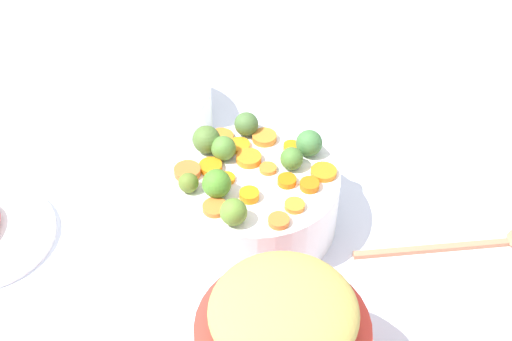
# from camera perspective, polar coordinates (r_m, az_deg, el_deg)

# --- Properties ---
(tabletop) EXTENTS (2.40, 2.40, 0.02)m
(tabletop) POSITION_cam_1_polar(r_m,az_deg,el_deg) (1.04, 0.88, -6.60)
(tabletop) COLOR silver
(tabletop) RESTS_ON ground
(serving_bowl_carrots) EXTENTS (0.25, 0.25, 0.10)m
(serving_bowl_carrots) POSITION_cam_1_polar(r_m,az_deg,el_deg) (1.03, -0.00, -2.43)
(serving_bowl_carrots) COLOR white
(serving_bowl_carrots) RESTS_ON tabletop
(stuffing_mound) EXTENTS (0.17, 0.17, 0.05)m
(stuffing_mound) POSITION_cam_1_polar(r_m,az_deg,el_deg) (0.76, 2.32, -11.65)
(stuffing_mound) COLOR tan
(stuffing_mound) RESTS_ON metal_pot
(carrot_slice_0) EXTENTS (0.04, 0.04, 0.01)m
(carrot_slice_0) POSITION_cam_1_polar(r_m,az_deg,el_deg) (0.92, 1.91, -4.23)
(carrot_slice_0) COLOR orange
(carrot_slice_0) RESTS_ON serving_bowl_carrots
(carrot_slice_1) EXTENTS (0.04, 0.04, 0.01)m
(carrot_slice_1) POSITION_cam_1_polar(r_m,az_deg,el_deg) (0.98, 4.50, -1.22)
(carrot_slice_1) COLOR orange
(carrot_slice_1) RESTS_ON serving_bowl_carrots
(carrot_slice_2) EXTENTS (0.05, 0.05, 0.01)m
(carrot_slice_2) POSITION_cam_1_polar(r_m,az_deg,el_deg) (0.94, -3.45, -3.12)
(carrot_slice_2) COLOR orange
(carrot_slice_2) RESTS_ON serving_bowl_carrots
(carrot_slice_3) EXTENTS (0.04, 0.04, 0.01)m
(carrot_slice_3) POSITION_cam_1_polar(r_m,az_deg,el_deg) (1.04, -1.43, 2.12)
(carrot_slice_3) COLOR orange
(carrot_slice_3) RESTS_ON serving_bowl_carrots
(carrot_slice_4) EXTENTS (0.03, 0.03, 0.01)m
(carrot_slice_4) POSITION_cam_1_polar(r_m,az_deg,el_deg) (1.00, 1.01, 0.15)
(carrot_slice_4) COLOR orange
(carrot_slice_4) RESTS_ON serving_bowl_carrots
(carrot_slice_5) EXTENTS (0.04, 0.04, 0.01)m
(carrot_slice_5) POSITION_cam_1_polar(r_m,az_deg,el_deg) (0.95, 3.25, -2.95)
(carrot_slice_5) COLOR orange
(carrot_slice_5) RESTS_ON serving_bowl_carrots
(carrot_slice_6) EXTENTS (0.03, 0.03, 0.01)m
(carrot_slice_6) POSITION_cam_1_polar(r_m,az_deg,el_deg) (1.04, 2.98, 2.00)
(carrot_slice_6) COLOR orange
(carrot_slice_6) RESTS_ON serving_bowl_carrots
(carrot_slice_7) EXTENTS (0.04, 0.04, 0.01)m
(carrot_slice_7) POSITION_cam_1_polar(r_m,az_deg,el_deg) (0.98, 2.60, -0.87)
(carrot_slice_7) COLOR orange
(carrot_slice_7) RESTS_ON serving_bowl_carrots
(carrot_slice_8) EXTENTS (0.04, 0.04, 0.01)m
(carrot_slice_8) POSITION_cam_1_polar(r_m,az_deg,el_deg) (1.01, -3.82, 0.33)
(carrot_slice_8) COLOR orange
(carrot_slice_8) RESTS_ON serving_bowl_carrots
(carrot_slice_9) EXTENTS (0.05, 0.05, 0.01)m
(carrot_slice_9) POSITION_cam_1_polar(r_m,az_deg,el_deg) (1.05, 0.70, 2.78)
(carrot_slice_9) COLOR orange
(carrot_slice_9) RESTS_ON serving_bowl_carrots
(carrot_slice_10) EXTENTS (0.04, 0.04, 0.01)m
(carrot_slice_10) POSITION_cam_1_polar(r_m,az_deg,el_deg) (0.99, -2.40, -0.56)
(carrot_slice_10) COLOR orange
(carrot_slice_10) RESTS_ON serving_bowl_carrots
(carrot_slice_11) EXTENTS (0.05, 0.05, 0.01)m
(carrot_slice_11) POSITION_cam_1_polar(r_m,az_deg,el_deg) (1.00, -5.76, -0.07)
(carrot_slice_11) COLOR orange
(carrot_slice_11) RESTS_ON serving_bowl_carrots
(carrot_slice_12) EXTENTS (0.05, 0.05, 0.01)m
(carrot_slice_12) POSITION_cam_1_polar(r_m,az_deg,el_deg) (1.06, -2.94, 2.83)
(carrot_slice_12) COLOR orange
(carrot_slice_12) RESTS_ON serving_bowl_carrots
(carrot_slice_13) EXTENTS (0.04, 0.04, 0.01)m
(carrot_slice_13) POSITION_cam_1_polar(r_m,az_deg,el_deg) (1.02, -0.60, 1.02)
(carrot_slice_13) COLOR orange
(carrot_slice_13) RESTS_ON serving_bowl_carrots
(carrot_slice_14) EXTENTS (0.05, 0.05, 0.01)m
(carrot_slice_14) POSITION_cam_1_polar(r_m,az_deg,el_deg) (1.00, 5.68, -0.13)
(carrot_slice_14) COLOR orange
(carrot_slice_14) RESTS_ON serving_bowl_carrots
(carrot_slice_15) EXTENTS (0.03, 0.03, 0.01)m
(carrot_slice_15) POSITION_cam_1_polar(r_m,az_deg,el_deg) (0.96, -0.57, -2.07)
(carrot_slice_15) COLOR orange
(carrot_slice_15) RESTS_ON serving_bowl_carrots
(brussels_sprout_0) EXTENTS (0.04, 0.04, 0.04)m
(brussels_sprout_0) POSITION_cam_1_polar(r_m,az_deg,el_deg) (1.01, -2.73, 1.88)
(brussels_sprout_0) COLOR #508133
(brussels_sprout_0) RESTS_ON serving_bowl_carrots
(brussels_sprout_1) EXTENTS (0.04, 0.04, 0.04)m
(brussels_sprout_1) POSITION_cam_1_polar(r_m,az_deg,el_deg) (1.03, -4.16, 2.60)
(brussels_sprout_1) COLOR #507332
(brussels_sprout_1) RESTS_ON serving_bowl_carrots
(brussels_sprout_2) EXTENTS (0.04, 0.04, 0.04)m
(brussels_sprout_2) POSITION_cam_1_polar(r_m,az_deg,el_deg) (1.06, -0.81, 3.91)
(brussels_sprout_2) COLOR #4A7037
(brussels_sprout_2) RESTS_ON serving_bowl_carrots
(brussels_sprout_3) EXTENTS (0.04, 0.04, 0.04)m
(brussels_sprout_3) POSITION_cam_1_polar(r_m,az_deg,el_deg) (0.95, -3.31, -1.10)
(brussels_sprout_3) COLOR #4A8728
(brussels_sprout_3) RESTS_ON serving_bowl_carrots
(brussels_sprout_4) EXTENTS (0.04, 0.04, 0.04)m
(brussels_sprout_4) POSITION_cam_1_polar(r_m,az_deg,el_deg) (0.92, -1.89, -3.49)
(brussels_sprout_4) COLOR olive
(brussels_sprout_4) RESTS_ON serving_bowl_carrots
(brussels_sprout_5) EXTENTS (0.03, 0.03, 0.03)m
(brussels_sprout_5) POSITION_cam_1_polar(r_m,az_deg,el_deg) (0.97, -5.68, -1.02)
(brussels_sprout_5) COLOR #5B7427
(brussels_sprout_5) RESTS_ON serving_bowl_carrots
(brussels_sprout_6) EXTENTS (0.04, 0.04, 0.04)m
(brussels_sprout_6) POSITION_cam_1_polar(r_m,az_deg,el_deg) (1.02, 4.64, 2.24)
(brussels_sprout_6) COLOR #427A3D
(brussels_sprout_6) RESTS_ON serving_bowl_carrots
(brussels_sprout_7) EXTENTS (0.03, 0.03, 0.03)m
(brussels_sprout_7) POSITION_cam_1_polar(r_m,az_deg,el_deg) (1.00, 3.00, 1.00)
(brussels_sprout_7) COLOR #487A31
(brussels_sprout_7) RESTS_ON serving_bowl_carrots
(wooden_spoon) EXTENTS (0.25, 0.22, 0.01)m
(wooden_spoon) POSITION_cam_1_polar(r_m,az_deg,el_deg) (1.09, 19.58, -5.70)
(wooden_spoon) COLOR #BD7856
(wooden_spoon) RESTS_ON tabletop
(casserole_dish) EXTENTS (0.25, 0.25, 0.08)m
(casserole_dish) POSITION_cam_1_polar(r_m,az_deg,el_deg) (1.24, -9.48, 5.23)
(casserole_dish) COLOR white
(casserole_dish) RESTS_ON tabletop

